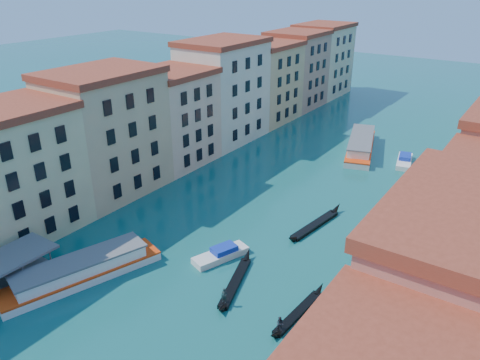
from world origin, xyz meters
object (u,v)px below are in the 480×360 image
object	(u,v)px
gondola_fore	(235,281)
gondola_right	(297,312)
vaporetto_far	(361,145)
vaporetto_near	(82,270)

from	to	relation	value
gondola_fore	gondola_right	distance (m)	8.58
vaporetto_far	gondola_fore	world-z (taller)	vaporetto_far
gondola_fore	gondola_right	world-z (taller)	gondola_fore
vaporetto_near	vaporetto_far	bearing A→B (deg)	97.18
vaporetto_far	gondola_right	distance (m)	52.94
gondola_fore	vaporetto_near	bearing A→B (deg)	-166.64
vaporetto_near	gondola_right	xyz separation A→B (m)	(24.11, 8.62, -0.84)
vaporetto_far	gondola_right	bearing A→B (deg)	-93.05
vaporetto_near	gondola_right	distance (m)	25.62
vaporetto_far	gondola_right	xyz separation A→B (m)	(12.73, -51.38, -0.95)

